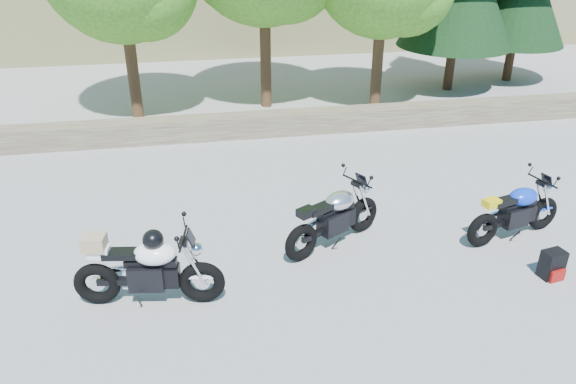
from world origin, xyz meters
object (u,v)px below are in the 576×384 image
object	(u,v)px
silver_bike	(334,218)
blue_bike	(516,212)
backpack	(552,265)
white_bike	(147,268)

from	to	relation	value
silver_bike	blue_bike	xyz separation A→B (m)	(2.85, -0.29, -0.02)
blue_bike	silver_bike	bearing A→B (deg)	159.49
backpack	silver_bike	bearing A→B (deg)	142.70
silver_bike	backpack	distance (m)	3.16
blue_bike	backpack	size ratio (longest dim) A/B	4.26
silver_bike	blue_bike	world-z (taller)	silver_bike
white_bike	blue_bike	bearing A→B (deg)	15.77
silver_bike	backpack	size ratio (longest dim) A/B	4.11
silver_bike	blue_bike	size ratio (longest dim) A/B	0.96
blue_bike	backpack	world-z (taller)	blue_bike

